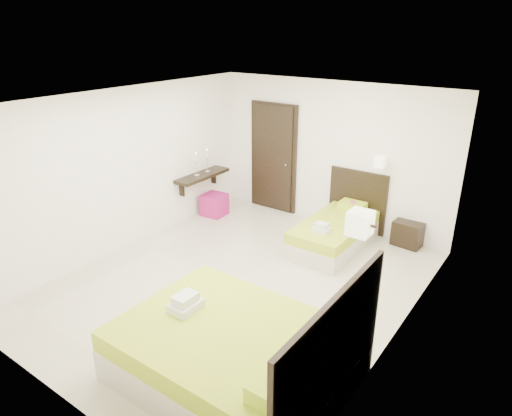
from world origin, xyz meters
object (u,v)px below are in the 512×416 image
Objects in this scene: bed_double at (239,354)px; nightstand at (409,233)px; bed_single at (337,230)px; ottoman at (214,205)px.

nightstand is (0.39, 4.20, -0.13)m from bed_double.
bed_single is at bearing -138.77° from nightstand.
nightstand is 3.63m from ottoman.
ottoman is (-3.51, -0.92, -0.00)m from nightstand.
bed_double reaches higher than bed_single.
bed_single reaches higher than ottoman.
ottoman is at bearing 133.59° from bed_double.
bed_single reaches higher than nightstand.
nightstand is at bearing 84.68° from bed_double.
bed_double is at bearing -80.30° from bed_single.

